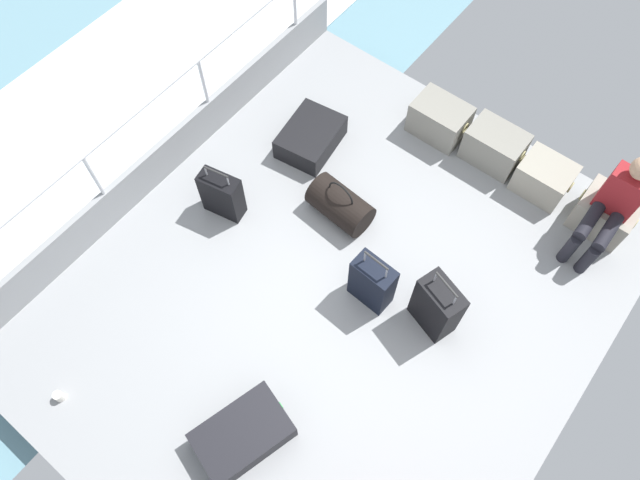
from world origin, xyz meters
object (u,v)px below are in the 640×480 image
at_px(cargo_crate_2, 544,178).
at_px(suitcase_5, 311,137).
at_px(passenger_seated, 614,206).
at_px(suitcase_1, 243,435).
at_px(suitcase_3, 372,283).
at_px(paper_cup, 59,396).
at_px(cargo_crate_3, 605,213).
at_px(duffel_bag, 340,205).
at_px(suitcase_2, 437,306).
at_px(cargo_crate_0, 440,119).
at_px(cargo_crate_1, 494,146).
at_px(suitcase_0, 222,195).

relative_size(cargo_crate_2, suitcase_5, 0.73).
bearing_deg(suitcase_5, passenger_seated, 16.10).
xyz_separation_m(suitcase_1, suitcase_3, (0.07, 1.65, 0.17)).
relative_size(passenger_seated, paper_cup, 10.82).
bearing_deg(cargo_crate_2, suitcase_5, -154.91).
bearing_deg(cargo_crate_3, duffel_bag, -144.12).
height_order(suitcase_3, suitcase_5, suitcase_3).
height_order(cargo_crate_3, suitcase_5, cargo_crate_3).
bearing_deg(passenger_seated, paper_cup, -123.79).
xyz_separation_m(passenger_seated, paper_cup, (-2.79, -4.17, -0.52)).
height_order(cargo_crate_3, passenger_seated, passenger_seated).
relative_size(suitcase_1, suitcase_3, 1.15).
height_order(suitcase_1, paper_cup, suitcase_1).
bearing_deg(suitcase_2, paper_cup, -129.39).
bearing_deg(cargo_crate_0, duffel_bag, -97.27).
bearing_deg(passenger_seated, suitcase_1, -111.52).
relative_size(cargo_crate_2, passenger_seated, 0.50).
distance_m(passenger_seated, suitcase_5, 2.93).
bearing_deg(cargo_crate_1, duffel_bag, -118.34).
bearing_deg(suitcase_3, cargo_crate_3, 56.91).
relative_size(suitcase_2, paper_cup, 7.85).
distance_m(suitcase_3, duffel_bag, 0.91).
xyz_separation_m(suitcase_5, duffel_bag, (0.75, -0.49, 0.05)).
height_order(cargo_crate_1, suitcase_1, cargo_crate_1).
xyz_separation_m(cargo_crate_0, suitcase_0, (-1.11, -2.11, 0.07)).
height_order(suitcase_0, suitcase_1, suitcase_0).
distance_m(cargo_crate_1, cargo_crate_2, 0.57).
bearing_deg(paper_cup, cargo_crate_3, 57.33).
bearing_deg(passenger_seated, suitcase_2, -113.70).
xyz_separation_m(suitcase_3, suitcase_5, (-1.49, 1.00, -0.16)).
relative_size(cargo_crate_3, paper_cup, 5.43).
relative_size(suitcase_1, suitcase_5, 1.14).
height_order(suitcase_2, suitcase_3, suitcase_2).
distance_m(cargo_crate_3, duffel_bag, 2.51).
height_order(cargo_crate_3, suitcase_2, suitcase_2).
relative_size(cargo_crate_3, suitcase_2, 0.69).
distance_m(cargo_crate_1, duffel_bag, 1.71).
relative_size(suitcase_0, suitcase_1, 0.78).
xyz_separation_m(cargo_crate_3, suitcase_2, (-0.73, -1.84, 0.13)).
bearing_deg(cargo_crate_2, cargo_crate_3, -1.32).
height_order(cargo_crate_0, cargo_crate_3, cargo_crate_0).
distance_m(suitcase_5, duffel_bag, 0.90).
distance_m(cargo_crate_2, suitcase_3, 2.11).
relative_size(suitcase_0, duffel_bag, 1.03).
bearing_deg(suitcase_1, suitcase_3, 87.65).
xyz_separation_m(cargo_crate_1, cargo_crate_3, (1.22, -0.03, -0.01)).
distance_m(cargo_crate_1, suitcase_3, 2.02).
distance_m(cargo_crate_0, cargo_crate_1, 0.63).
bearing_deg(cargo_crate_1, suitcase_3, -92.02).
height_order(cargo_crate_2, suitcase_2, suitcase_2).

